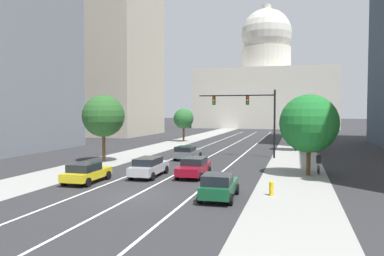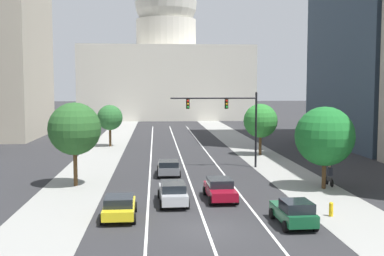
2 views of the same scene
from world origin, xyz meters
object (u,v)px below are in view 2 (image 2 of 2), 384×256
(cyclist, at_px, (330,175))
(car_yellow, at_px, (119,206))
(car_green, at_px, (294,212))
(street_tree_near_left, at_px, (110,118))
(street_tree_mid_right, at_px, (325,136))
(street_tree_mid_left, at_px, (75,129))
(car_crimson, at_px, (220,189))
(traffic_signal_mast, at_px, (230,114))
(street_tree_near_right, at_px, (260,121))
(car_gray, at_px, (169,167))
(fire_hydrant, at_px, (331,209))
(car_silver, at_px, (173,192))
(capitol_building, at_px, (166,67))

(cyclist, bearing_deg, car_yellow, 115.88)
(car_green, height_order, street_tree_near_left, street_tree_near_left)
(street_tree_mid_right, xyz_separation_m, street_tree_mid_left, (-19.51, 2.51, 0.48))
(car_crimson, xyz_separation_m, car_yellow, (-6.72, -4.43, -0.03))
(traffic_signal_mast, bearing_deg, street_tree_near_right, 59.92)
(street_tree_near_left, bearing_deg, street_tree_mid_right, -55.95)
(car_yellow, height_order, car_gray, car_gray)
(traffic_signal_mast, distance_m, fire_hydrant, 19.21)
(car_green, distance_m, fire_hydrant, 3.37)
(cyclist, distance_m, street_tree_near_right, 18.12)
(car_gray, height_order, street_tree_mid_left, street_tree_mid_left)
(car_silver, distance_m, street_tree_mid_right, 13.02)
(car_silver, bearing_deg, car_green, -132.22)
(car_gray, height_order, street_tree_near_left, street_tree_near_left)
(street_tree_mid_left, bearing_deg, traffic_signal_mast, 29.60)
(street_tree_near_left, bearing_deg, street_tree_near_right, -27.80)
(cyclist, bearing_deg, car_green, 148.86)
(traffic_signal_mast, height_order, cyclist, traffic_signal_mast)
(traffic_signal_mast, bearing_deg, car_gray, -147.90)
(street_tree_mid_right, bearing_deg, street_tree_mid_left, 172.66)
(car_gray, relative_size, street_tree_mid_right, 0.67)
(car_gray, bearing_deg, street_tree_near_right, -41.32)
(car_gray, distance_m, street_tree_near_left, 23.18)
(fire_hydrant, bearing_deg, car_silver, 157.54)
(car_yellow, distance_m, cyclist, 18.17)
(car_green, bearing_deg, street_tree_near_left, 18.23)
(street_tree_near_left, bearing_deg, car_gray, -71.82)
(car_silver, relative_size, car_crimson, 1.05)
(cyclist, relative_size, street_tree_near_left, 0.31)
(car_crimson, xyz_separation_m, street_tree_mid_right, (8.58, 3.04, 3.34))
(car_silver, distance_m, car_crimson, 3.49)
(car_crimson, height_order, fire_hydrant, car_crimson)
(car_crimson, distance_m, cyclist, 10.20)
(street_tree_mid_right, bearing_deg, car_green, -118.18)
(car_silver, height_order, fire_hydrant, car_silver)
(capitol_building, distance_m, car_crimson, 90.08)
(car_silver, xyz_separation_m, car_yellow, (-3.36, -3.47, -0.05))
(street_tree_mid_right, relative_size, street_tree_mid_left, 0.96)
(traffic_signal_mast, relative_size, cyclist, 4.94)
(car_crimson, height_order, car_green, car_green)
(car_green, distance_m, car_yellow, 10.34)
(cyclist, xyz_separation_m, street_tree_mid_left, (-20.32, 1.57, 3.75))
(street_tree_near_right, bearing_deg, traffic_signal_mast, -120.08)
(street_tree_near_left, xyz_separation_m, street_tree_mid_left, (-0.40, -25.77, 0.76))
(car_green, distance_m, cyclist, 12.25)
(car_green, distance_m, street_tree_near_right, 28.93)
(street_tree_near_right, bearing_deg, street_tree_mid_right, -87.11)
(car_gray, bearing_deg, traffic_signal_mast, -57.30)
(car_silver, distance_m, car_yellow, 4.83)
(street_tree_near_right, bearing_deg, cyclist, -84.36)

